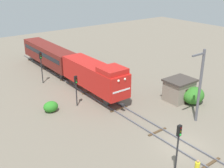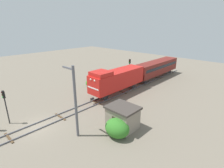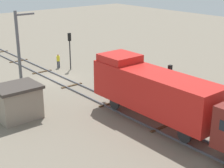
# 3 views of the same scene
# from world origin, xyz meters

# --- Properties ---
(ground_plane) EXTENTS (111.47, 111.47, 0.00)m
(ground_plane) POSITION_xyz_m (0.00, 0.00, 0.00)
(ground_plane) COLOR #756B5B
(railway_track) EXTENTS (2.40, 74.31, 0.16)m
(railway_track) POSITION_xyz_m (0.00, 0.00, 0.07)
(railway_track) COLOR #595960
(railway_track) RESTS_ON ground
(locomotive) EXTENTS (2.90, 11.60, 4.60)m
(locomotive) POSITION_xyz_m (0.00, 14.22, 2.77)
(locomotive) COLOR red
(locomotive) RESTS_ON railway_track
(traffic_signal_near) EXTENTS (0.32, 0.34, 4.31)m
(traffic_signal_near) POSITION_xyz_m (-3.20, -2.02, 2.99)
(traffic_signal_near) COLOR #262628
(traffic_signal_near) RESTS_ON ground
(traffic_signal_mid) EXTENTS (0.32, 0.34, 3.78)m
(traffic_signal_mid) POSITION_xyz_m (-3.40, 13.04, 2.64)
(traffic_signal_mid) COLOR #262628
(traffic_signal_mid) RESTS_ON ground
(worker_near_track) EXTENTS (0.38, 0.38, 1.70)m
(worker_near_track) POSITION_xyz_m (-2.40, -3.42, 1.00)
(worker_near_track) COLOR #262B38
(worker_near_track) RESTS_ON ground
(catenary_mast) EXTENTS (1.94, 0.28, 7.89)m
(catenary_mast) POSITION_xyz_m (4.94, 2.29, 4.19)
(catenary_mast) COLOR #595960
(catenary_mast) RESTS_ON ground
(relay_hut) EXTENTS (3.50, 2.90, 2.74)m
(relay_hut) POSITION_xyz_m (7.50, 6.87, 1.39)
(relay_hut) COLOR gray
(relay_hut) RESTS_ON ground
(bush_near) EXTENTS (1.70, 1.39, 1.24)m
(bush_near) POSITION_xyz_m (-6.54, 13.52, 0.62)
(bush_near) COLOR #2E8526
(bush_near) RESTS_ON ground
(bush_mid) EXTENTS (2.83, 2.32, 2.06)m
(bush_mid) POSITION_xyz_m (8.17, 5.17, 1.03)
(bush_mid) COLOR #327826
(bush_mid) RESTS_ON ground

